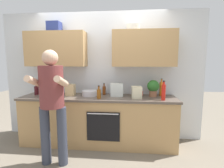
# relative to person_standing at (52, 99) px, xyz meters

# --- Properties ---
(ground_plane) EXTENTS (12.00, 12.00, 0.00)m
(ground_plane) POSITION_rel_person_standing_xyz_m (0.54, 0.72, -1.01)
(ground_plane) COLOR #756B5B
(back_wall_unit) EXTENTS (4.00, 0.38, 2.50)m
(back_wall_unit) POSITION_rel_person_standing_xyz_m (0.53, 0.99, 0.48)
(back_wall_unit) COLOR silver
(back_wall_unit) RESTS_ON ground
(counter) EXTENTS (2.84, 0.67, 0.90)m
(counter) POSITION_rel_person_standing_xyz_m (0.54, 0.72, -0.56)
(counter) COLOR tan
(counter) RESTS_ON ground
(person_standing) EXTENTS (0.49, 0.45, 1.70)m
(person_standing) POSITION_rel_person_standing_xyz_m (0.00, 0.00, 0.00)
(person_standing) COLOR #383D4C
(person_standing) RESTS_ON ground
(bottle_vinegar) EXTENTS (0.06, 0.06, 0.22)m
(bottle_vinegar) POSITION_rel_person_standing_xyz_m (0.63, 0.93, -0.02)
(bottle_vinegar) COLOR brown
(bottle_vinegar) RESTS_ON counter
(bottle_juice) EXTENTS (0.06, 0.06, 0.32)m
(bottle_juice) POSITION_rel_person_standing_xyz_m (1.71, 0.90, 0.03)
(bottle_juice) COLOR orange
(bottle_juice) RESTS_ON counter
(bottle_wine) EXTENTS (0.08, 0.08, 0.22)m
(bottle_wine) POSITION_rel_person_standing_xyz_m (-0.69, 0.80, -0.02)
(bottle_wine) COLOR #471419
(bottle_wine) RESTS_ON counter
(bottle_hotsauce) EXTENTS (0.07, 0.07, 0.33)m
(bottle_hotsauce) POSITION_rel_person_standing_xyz_m (1.68, 0.54, 0.03)
(bottle_hotsauce) COLOR red
(bottle_hotsauce) RESTS_ON counter
(bottle_syrup) EXTENTS (0.07, 0.07, 0.23)m
(bottle_syrup) POSITION_rel_person_standing_xyz_m (0.59, 0.55, -0.02)
(bottle_syrup) COLOR #8C4C14
(bottle_syrup) RESTS_ON counter
(cup_ceramic) EXTENTS (0.08, 0.08, 0.09)m
(cup_ceramic) POSITION_rel_person_standing_xyz_m (1.34, 0.90, -0.06)
(cup_ceramic) COLOR #BF4C47
(cup_ceramic) RESTS_ON counter
(mixing_bowl) EXTENTS (0.29, 0.29, 0.10)m
(mixing_bowl) POSITION_rel_person_standing_xyz_m (0.37, 0.78, -0.06)
(mixing_bowl) COLOR silver
(mixing_bowl) RESTS_ON counter
(knife_block) EXTENTS (0.10, 0.14, 0.26)m
(knife_block) POSITION_rel_person_standing_xyz_m (-0.36, 0.75, -0.00)
(knife_block) COLOR brown
(knife_block) RESTS_ON counter
(potted_herb) EXTENTS (0.22, 0.22, 0.30)m
(potted_herb) POSITION_rel_person_standing_xyz_m (1.55, 0.82, 0.07)
(potted_herb) COLOR #9E6647
(potted_herb) RESTS_ON counter
(grocery_bag_produce) EXTENTS (0.24, 0.18, 0.24)m
(grocery_bag_produce) POSITION_rel_person_standing_xyz_m (0.88, 0.80, 0.01)
(grocery_bag_produce) COLOR silver
(grocery_bag_produce) RESTS_ON counter
(grocery_bag_bread) EXTENTS (0.17, 0.16, 0.22)m
(grocery_bag_bread) POSITION_rel_person_standing_xyz_m (0.01, 0.77, 0.00)
(grocery_bag_bread) COLOR tan
(grocery_bag_bread) RESTS_ON counter
(grocery_bag_rice) EXTENTS (0.18, 0.21, 0.20)m
(grocery_bag_rice) POSITION_rel_person_standing_xyz_m (1.24, 0.67, -0.01)
(grocery_bag_rice) COLOR beige
(grocery_bag_rice) RESTS_ON counter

